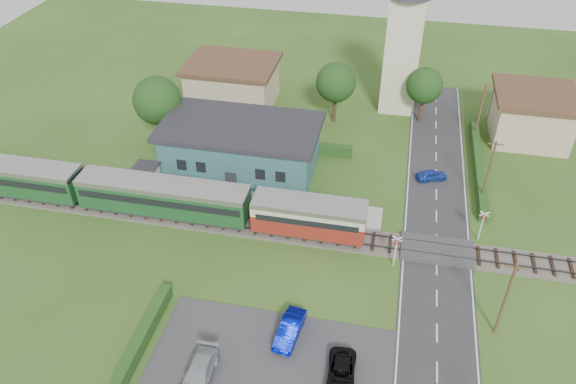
% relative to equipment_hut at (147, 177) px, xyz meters
% --- Properties ---
extents(ground, '(120.00, 120.00, 0.00)m').
position_rel_equipment_hut_xyz_m(ground, '(18.00, -5.20, -1.75)').
color(ground, '#2D4C19').
extents(railway_track, '(76.00, 3.20, 0.49)m').
position_rel_equipment_hut_xyz_m(railway_track, '(18.00, -3.20, -1.64)').
color(railway_track, '#4C443D').
rests_on(railway_track, ground).
extents(road, '(6.00, 70.00, 0.05)m').
position_rel_equipment_hut_xyz_m(road, '(28.00, -5.20, -1.72)').
color(road, '#28282B').
rests_on(road, ground).
extents(car_park, '(17.00, 9.00, 0.08)m').
position_rel_equipment_hut_xyz_m(car_park, '(16.50, -17.20, -1.71)').
color(car_park, '#333335').
rests_on(car_park, ground).
extents(crossing_deck, '(6.20, 3.40, 0.45)m').
position_rel_equipment_hut_xyz_m(crossing_deck, '(28.00, -3.20, -1.52)').
color(crossing_deck, '#333335').
rests_on(crossing_deck, ground).
extents(platform, '(30.00, 3.00, 0.45)m').
position_rel_equipment_hut_xyz_m(platform, '(8.00, 0.00, -1.52)').
color(platform, gray).
rests_on(platform, ground).
extents(equipment_hut, '(2.30, 2.30, 2.55)m').
position_rel_equipment_hut_xyz_m(equipment_hut, '(0.00, 0.00, 0.00)').
color(equipment_hut, beige).
rests_on(equipment_hut, platform).
extents(station_building, '(16.00, 9.00, 5.30)m').
position_rel_equipment_hut_xyz_m(station_building, '(8.00, 5.79, 0.95)').
color(station_building, '#2B6162').
rests_on(station_building, ground).
extents(train, '(43.20, 2.90, 3.40)m').
position_rel_equipment_hut_xyz_m(train, '(-0.08, -3.20, 0.43)').
color(train, '#232328').
rests_on(train, ground).
extents(church_tower, '(6.00, 6.00, 17.60)m').
position_rel_equipment_hut_xyz_m(church_tower, '(23.00, 22.80, 8.48)').
color(church_tower, beige).
rests_on(church_tower, ground).
extents(house_west, '(10.80, 8.80, 5.50)m').
position_rel_equipment_hut_xyz_m(house_west, '(3.00, 19.80, 1.04)').
color(house_west, tan).
rests_on(house_west, ground).
extents(house_east, '(8.80, 8.80, 5.50)m').
position_rel_equipment_hut_xyz_m(house_east, '(38.00, 18.80, 1.05)').
color(house_east, tan).
rests_on(house_east, ground).
extents(hedge_carpark, '(0.80, 9.00, 1.20)m').
position_rel_equipment_hut_xyz_m(hedge_carpark, '(7.00, -17.20, -1.15)').
color(hedge_carpark, '#193814').
rests_on(hedge_carpark, ground).
extents(hedge_roadside, '(0.80, 18.00, 1.20)m').
position_rel_equipment_hut_xyz_m(hedge_roadside, '(32.20, 10.80, -1.15)').
color(hedge_roadside, '#193814').
rests_on(hedge_roadside, ground).
extents(hedge_station, '(22.00, 0.80, 1.30)m').
position_rel_equipment_hut_xyz_m(hedge_station, '(8.00, 10.30, -1.10)').
color(hedge_station, '#193814').
rests_on(hedge_station, ground).
extents(tree_a, '(5.20, 5.20, 8.00)m').
position_rel_equipment_hut_xyz_m(tree_a, '(-2.00, 8.80, 3.63)').
color(tree_a, '#332316').
rests_on(tree_a, ground).
extents(tree_b, '(4.60, 4.60, 7.34)m').
position_rel_equipment_hut_xyz_m(tree_b, '(16.00, 17.80, 3.27)').
color(tree_b, '#332316').
rests_on(tree_b, ground).
extents(tree_c, '(4.20, 4.20, 6.78)m').
position_rel_equipment_hut_xyz_m(tree_c, '(26.00, 19.80, 2.91)').
color(tree_c, '#332316').
rests_on(tree_c, ground).
extents(utility_pole_b, '(1.40, 0.22, 7.00)m').
position_rel_equipment_hut_xyz_m(utility_pole_b, '(32.20, -11.20, 1.88)').
color(utility_pole_b, '#473321').
rests_on(utility_pole_b, ground).
extents(utility_pole_c, '(1.40, 0.22, 7.00)m').
position_rel_equipment_hut_xyz_m(utility_pole_c, '(32.20, 4.80, 1.88)').
color(utility_pole_c, '#473321').
rests_on(utility_pole_c, ground).
extents(utility_pole_d, '(1.40, 0.22, 7.00)m').
position_rel_equipment_hut_xyz_m(utility_pole_d, '(32.20, 16.80, 1.88)').
color(utility_pole_d, '#473321').
rests_on(utility_pole_d, ground).
extents(crossing_signal_near, '(0.84, 0.28, 3.28)m').
position_rel_equipment_hut_xyz_m(crossing_signal_near, '(24.40, -5.61, 0.39)').
color(crossing_signal_near, silver).
rests_on(crossing_signal_near, ground).
extents(crossing_signal_far, '(0.84, 0.28, 3.28)m').
position_rel_equipment_hut_xyz_m(crossing_signal_far, '(31.60, -0.81, 0.39)').
color(crossing_signal_far, silver).
rests_on(crossing_signal_far, ground).
extents(streetlamp_west, '(0.30, 0.30, 5.15)m').
position_rel_equipment_hut_xyz_m(streetlamp_west, '(-4.00, 14.80, 1.29)').
color(streetlamp_west, '#3F3F47').
rests_on(streetlamp_west, ground).
extents(streetlamp_east, '(0.30, 0.30, 5.15)m').
position_rel_equipment_hut_xyz_m(streetlamp_east, '(34.00, 21.80, 1.29)').
color(streetlamp_east, '#3F3F47').
rests_on(streetlamp_east, ground).
extents(car_on_road, '(3.35, 2.33, 1.06)m').
position_rel_equipment_hut_xyz_m(car_on_road, '(27.45, 7.79, -1.17)').
color(car_on_road, '#1A3AA3').
rests_on(car_on_road, road).
extents(car_park_blue, '(1.90, 4.19, 1.33)m').
position_rel_equipment_hut_xyz_m(car_park_blue, '(17.33, -14.70, -1.00)').
color(car_park_blue, '#000F9F').
rests_on(car_park_blue, car_park).
extents(car_park_silver, '(1.90, 4.68, 1.36)m').
position_rel_equipment_hut_xyz_m(car_park_silver, '(12.06, -19.70, -0.99)').
color(car_park_silver, '#A6ADB3').
rests_on(car_park_silver, car_park).
extents(car_park_dark, '(2.13, 4.21, 1.14)m').
position_rel_equipment_hut_xyz_m(car_park_dark, '(21.52, -17.56, -1.10)').
color(car_park_dark, black).
rests_on(car_park_dark, car_park).
extents(pedestrian_near, '(0.62, 0.50, 1.47)m').
position_rel_equipment_hut_xyz_m(pedestrian_near, '(14.20, -0.06, -0.56)').
color(pedestrian_near, gray).
rests_on(pedestrian_near, platform).
extents(pedestrian_far, '(0.74, 0.85, 1.50)m').
position_rel_equipment_hut_xyz_m(pedestrian_far, '(1.38, 0.25, -0.55)').
color(pedestrian_far, gray).
rests_on(pedestrian_far, platform).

